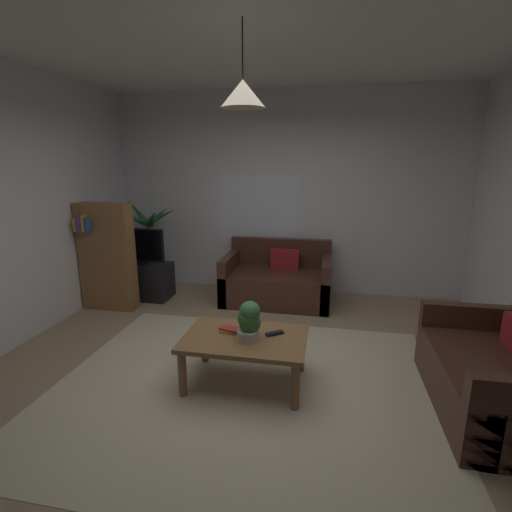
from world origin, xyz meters
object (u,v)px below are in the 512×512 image
(tv_stand, at_px, (140,280))
(potted_palm_corner, at_px, (149,248))
(book_on_table_1, at_px, (229,329))
(tv, at_px, (136,246))
(couch_right_side, at_px, (503,379))
(potted_plant_on_table, at_px, (249,320))
(book_on_table_0, at_px, (229,331))
(remote_on_table_0, at_px, (275,333))
(pendant_lamp, at_px, (243,94))
(bookshelf_corner, at_px, (107,256))
(couch_under_window, at_px, (277,282))
(coffee_table, at_px, (245,344))

(tv_stand, distance_m, potted_palm_corner, 0.57)
(book_on_table_1, height_order, tv, tv)
(couch_right_side, relative_size, potted_plant_on_table, 4.02)
(book_on_table_0, relative_size, remote_on_table_0, 0.95)
(potted_palm_corner, distance_m, pendant_lamp, 3.48)
(remote_on_table_0, height_order, pendant_lamp, pendant_lamp)
(book_on_table_0, height_order, potted_plant_on_table, potted_plant_on_table)
(tv_stand, distance_m, bookshelf_corner, 0.68)
(book_on_table_0, relative_size, book_on_table_1, 0.95)
(couch_under_window, xyz_separation_m, potted_plant_on_table, (0.05, -2.12, 0.34))
(tv, relative_size, bookshelf_corner, 0.58)
(book_on_table_1, bearing_deg, couch_under_window, 85.81)
(remote_on_table_0, xyz_separation_m, potted_palm_corner, (-2.24, 2.17, 0.18))
(book_on_table_1, relative_size, tv_stand, 0.18)
(couch_under_window, height_order, couch_right_side, same)
(potted_palm_corner, bearing_deg, book_on_table_1, -50.12)
(coffee_table, height_order, tv_stand, tv_stand)
(coffee_table, xyz_separation_m, book_on_table_1, (-0.15, 0.06, 0.10))
(potted_plant_on_table, relative_size, potted_palm_corner, 0.25)
(book_on_table_0, xyz_separation_m, pendant_lamp, (0.16, -0.07, 1.93))
(remote_on_table_0, bearing_deg, potted_palm_corner, -170.24)
(couch_right_side, xyz_separation_m, book_on_table_1, (-2.18, 0.06, 0.20))
(coffee_table, bearing_deg, book_on_table_0, 156.94)
(book_on_table_0, distance_m, potted_plant_on_table, 0.28)
(pendant_lamp, bearing_deg, potted_plant_on_table, -39.19)
(potted_plant_on_table, xyz_separation_m, pendant_lamp, (-0.05, 0.04, 1.77))
(bookshelf_corner, bearing_deg, pendant_lamp, -32.85)
(tv_stand, xyz_separation_m, potted_palm_corner, (-0.03, 0.42, 0.38))
(potted_plant_on_table, bearing_deg, pendant_lamp, 140.81)
(tv_stand, bearing_deg, potted_plant_on_table, -43.16)
(remote_on_table_0, height_order, tv, tv)
(couch_right_side, relative_size, potted_palm_corner, 1.00)
(tv_stand, bearing_deg, pendant_lamp, -43.25)
(book_on_table_1, xyz_separation_m, bookshelf_corner, (-1.99, 1.32, 0.24))
(book_on_table_1, relative_size, potted_plant_on_table, 0.47)
(couch_right_side, distance_m, pendant_lamp, 2.93)
(coffee_table, xyz_separation_m, tv, (-1.96, 1.82, 0.38))
(pendant_lamp, bearing_deg, book_on_table_0, 156.94)
(couch_under_window, xyz_separation_m, book_on_table_0, (-0.15, -2.02, 0.18))
(couch_right_side, bearing_deg, pendant_lamp, -90.08)
(book_on_table_1, height_order, remote_on_table_0, book_on_table_1)
(couch_under_window, bearing_deg, book_on_table_0, -94.32)
(coffee_table, height_order, bookshelf_corner, bookshelf_corner)
(pendant_lamp, bearing_deg, book_on_table_1, 158.20)
(coffee_table, height_order, potted_plant_on_table, potted_plant_on_table)
(tv, relative_size, potted_palm_corner, 0.59)
(potted_plant_on_table, xyz_separation_m, potted_palm_corner, (-2.04, 2.30, 0.02))
(couch_right_side, bearing_deg, couch_under_window, -135.74)
(remote_on_table_0, relative_size, potted_plant_on_table, 0.47)
(bookshelf_corner, bearing_deg, couch_right_side, -18.37)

